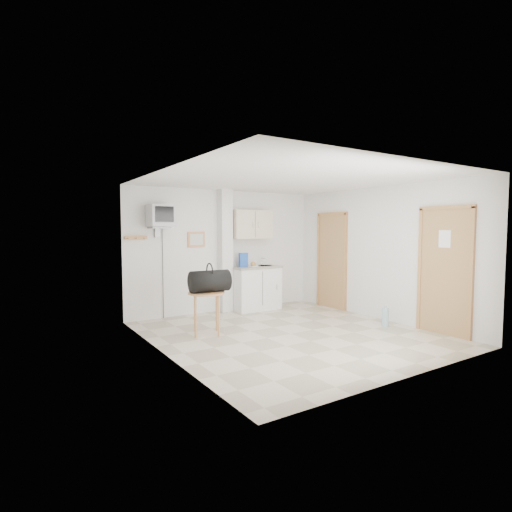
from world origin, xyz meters
TOP-DOWN VIEW (x-y plane):
  - ground at (0.00, 0.00)m, footprint 4.50×4.50m
  - room_envelope at (0.24, 0.09)m, footprint 4.24×4.54m
  - kitchenette at (0.57, 2.00)m, footprint 1.03×0.58m
  - crt_television at (-1.45, 2.02)m, footprint 0.44×0.45m
  - round_table at (-1.15, 0.74)m, footprint 0.59×0.59m
  - duffel_bag at (-1.11, 0.72)m, footprint 0.66×0.39m
  - water_bottle at (1.72, -0.49)m, footprint 0.12×0.12m

SIDE VIEW (x-z plane):
  - ground at x=0.00m, z-range 0.00..0.00m
  - water_bottle at x=1.72m, z-range -0.02..0.34m
  - round_table at x=-1.15m, z-range 0.25..0.94m
  - kitchenette at x=0.57m, z-range -0.25..1.85m
  - duffel_bag at x=-1.11m, z-range 0.63..1.11m
  - room_envelope at x=0.24m, z-range 0.26..2.81m
  - crt_television at x=-1.45m, z-range 0.86..3.01m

